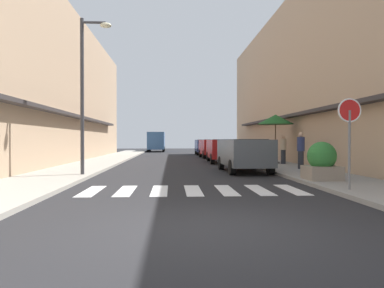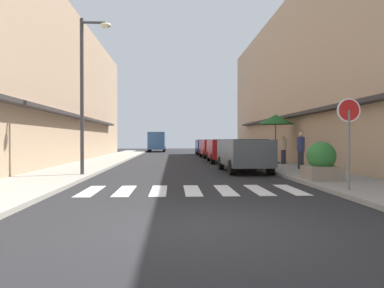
{
  "view_description": "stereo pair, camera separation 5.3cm",
  "coord_description": "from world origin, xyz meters",
  "px_view_note": "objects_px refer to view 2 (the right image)",
  "views": [
    {
      "loc": [
        -0.61,
        -5.77,
        1.44
      ],
      "look_at": [
        0.43,
        12.56,
        1.23
      ],
      "focal_mm": 33.64,
      "sensor_mm": 36.0,
      "label": 1
    },
    {
      "loc": [
        -0.56,
        -5.78,
        1.44
      ],
      "look_at": [
        0.43,
        12.56,
        1.23
      ],
      "focal_mm": 33.64,
      "sensor_mm": 36.0,
      "label": 2
    }
  ],
  "objects_px": {
    "cafe_umbrella": "(276,120)",
    "parked_car_near": "(244,151)",
    "parked_car_far": "(212,146)",
    "delivery_van": "(157,140)",
    "parked_car_mid": "(223,148)",
    "street_lamp": "(86,80)",
    "pedestrian_walking_far": "(283,149)",
    "parked_car_distant": "(206,145)",
    "pedestrian_walking_near": "(301,150)",
    "planter_corner": "(321,162)",
    "round_street_sign": "(349,120)"
  },
  "relations": [
    {
      "from": "parked_car_distant",
      "to": "pedestrian_walking_near",
      "type": "bearing_deg",
      "value": -81.75
    },
    {
      "from": "delivery_van",
      "to": "planter_corner",
      "type": "distance_m",
      "value": 32.87
    },
    {
      "from": "parked_car_distant",
      "to": "round_street_sign",
      "type": "relative_size",
      "value": 1.83
    },
    {
      "from": "parked_car_far",
      "to": "delivery_van",
      "type": "bearing_deg",
      "value": 108.27
    },
    {
      "from": "cafe_umbrella",
      "to": "parked_car_near",
      "type": "bearing_deg",
      "value": -122.58
    },
    {
      "from": "round_street_sign",
      "to": "planter_corner",
      "type": "height_order",
      "value": "round_street_sign"
    },
    {
      "from": "parked_car_distant",
      "to": "planter_corner",
      "type": "relative_size",
      "value": 3.53
    },
    {
      "from": "parked_car_far",
      "to": "planter_corner",
      "type": "xyz_separation_m",
      "value": [
        1.76,
        -16.78,
        -0.23
      ]
    },
    {
      "from": "parked_car_near",
      "to": "parked_car_distant",
      "type": "height_order",
      "value": "same"
    },
    {
      "from": "parked_car_near",
      "to": "parked_car_far",
      "type": "relative_size",
      "value": 1.02
    },
    {
      "from": "parked_car_far",
      "to": "planter_corner",
      "type": "height_order",
      "value": "parked_car_far"
    },
    {
      "from": "parked_car_near",
      "to": "street_lamp",
      "type": "xyz_separation_m",
      "value": [
        -6.47,
        -1.88,
        2.8
      ]
    },
    {
      "from": "delivery_van",
      "to": "pedestrian_walking_far",
      "type": "xyz_separation_m",
      "value": [
        8.01,
        -24.31,
        -0.46
      ]
    },
    {
      "from": "parked_car_mid",
      "to": "pedestrian_walking_near",
      "type": "height_order",
      "value": "pedestrian_walking_near"
    },
    {
      "from": "parked_car_far",
      "to": "delivery_van",
      "type": "height_order",
      "value": "delivery_van"
    },
    {
      "from": "parked_car_mid",
      "to": "pedestrian_walking_far",
      "type": "bearing_deg",
      "value": -44.84
    },
    {
      "from": "delivery_van",
      "to": "parked_car_distant",
      "type": "bearing_deg",
      "value": -61.74
    },
    {
      "from": "parked_car_distant",
      "to": "parked_car_far",
      "type": "bearing_deg",
      "value": -90.0
    },
    {
      "from": "pedestrian_walking_near",
      "to": "parked_car_distant",
      "type": "bearing_deg",
      "value": 162.15
    },
    {
      "from": "delivery_van",
      "to": "round_street_sign",
      "type": "distance_m",
      "value": 35.1
    },
    {
      "from": "pedestrian_walking_near",
      "to": "pedestrian_walking_far",
      "type": "xyz_separation_m",
      "value": [
        0.28,
        3.46,
        -0.05
      ]
    },
    {
      "from": "cafe_umbrella",
      "to": "planter_corner",
      "type": "bearing_deg",
      "value": -95.97
    },
    {
      "from": "parked_car_mid",
      "to": "pedestrian_walking_far",
      "type": "distance_m",
      "value": 4.14
    },
    {
      "from": "round_street_sign",
      "to": "pedestrian_walking_near",
      "type": "bearing_deg",
      "value": 80.38
    },
    {
      "from": "street_lamp",
      "to": "pedestrian_walking_near",
      "type": "xyz_separation_m",
      "value": [
        9.12,
        2.07,
        -2.72
      ]
    },
    {
      "from": "parked_car_near",
      "to": "round_street_sign",
      "type": "height_order",
      "value": "round_street_sign"
    },
    {
      "from": "parked_car_mid",
      "to": "cafe_umbrella",
      "type": "xyz_separation_m",
      "value": [
        2.63,
        -2.44,
        1.65
      ]
    },
    {
      "from": "parked_car_far",
      "to": "parked_car_distant",
      "type": "bearing_deg",
      "value": 90.0
    },
    {
      "from": "street_lamp",
      "to": "planter_corner",
      "type": "xyz_separation_m",
      "value": [
        8.23,
        -2.31,
        -3.02
      ]
    },
    {
      "from": "parked_car_mid",
      "to": "pedestrian_walking_far",
      "type": "relative_size",
      "value": 2.77
    },
    {
      "from": "delivery_van",
      "to": "pedestrian_walking_near",
      "type": "xyz_separation_m",
      "value": [
        7.73,
        -27.76,
        -0.41
      ]
    },
    {
      "from": "round_street_sign",
      "to": "street_lamp",
      "type": "xyz_separation_m",
      "value": [
        -7.99,
        4.64,
        1.74
      ]
    },
    {
      "from": "parked_car_far",
      "to": "pedestrian_walking_far",
      "type": "xyz_separation_m",
      "value": [
        2.94,
        -8.94,
        0.03
      ]
    },
    {
      "from": "parked_car_near",
      "to": "delivery_van",
      "type": "bearing_deg",
      "value": 100.28
    },
    {
      "from": "parked_car_far",
      "to": "street_lamp",
      "type": "bearing_deg",
      "value": -114.08
    },
    {
      "from": "delivery_van",
      "to": "round_street_sign",
      "type": "bearing_deg",
      "value": -79.17
    },
    {
      "from": "pedestrian_walking_near",
      "to": "round_street_sign",
      "type": "bearing_deg",
      "value": -35.73
    },
    {
      "from": "parked_car_mid",
      "to": "parked_car_far",
      "type": "bearing_deg",
      "value": 90.0
    },
    {
      "from": "parked_car_far",
      "to": "delivery_van",
      "type": "relative_size",
      "value": 0.77
    },
    {
      "from": "parked_car_far",
      "to": "cafe_umbrella",
      "type": "bearing_deg",
      "value": -72.71
    },
    {
      "from": "parked_car_near",
      "to": "cafe_umbrella",
      "type": "xyz_separation_m",
      "value": [
        2.63,
        4.12,
        1.66
      ]
    },
    {
      "from": "cafe_umbrella",
      "to": "pedestrian_walking_near",
      "type": "height_order",
      "value": "cafe_umbrella"
    },
    {
      "from": "street_lamp",
      "to": "parked_car_near",
      "type": "bearing_deg",
      "value": 16.2
    },
    {
      "from": "parked_car_distant",
      "to": "planter_corner",
      "type": "xyz_separation_m",
      "value": [
        1.76,
        -22.71,
        -0.23
      ]
    },
    {
      "from": "parked_car_distant",
      "to": "pedestrian_walking_far",
      "type": "distance_m",
      "value": 15.16
    },
    {
      "from": "delivery_van",
      "to": "pedestrian_walking_far",
      "type": "distance_m",
      "value": 25.59
    },
    {
      "from": "parked_car_mid",
      "to": "street_lamp",
      "type": "distance_m",
      "value": 11.0
    },
    {
      "from": "parked_car_far",
      "to": "pedestrian_walking_near",
      "type": "xyz_separation_m",
      "value": [
        2.66,
        -12.4,
        0.08
      ]
    },
    {
      "from": "street_lamp",
      "to": "pedestrian_walking_near",
      "type": "bearing_deg",
      "value": 12.76
    },
    {
      "from": "cafe_umbrella",
      "to": "planter_corner",
      "type": "distance_m",
      "value": 8.57
    }
  ]
}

